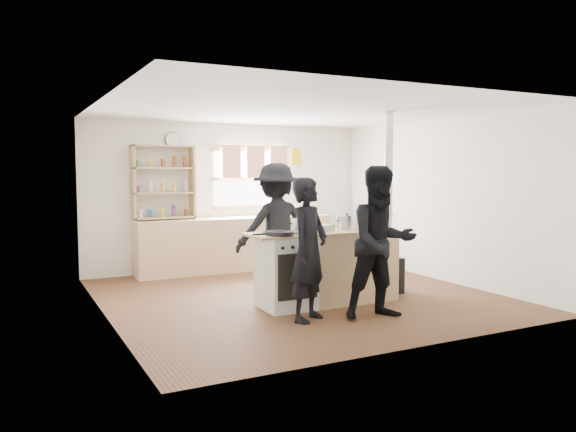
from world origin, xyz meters
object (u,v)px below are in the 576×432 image
at_px(roast_tray, 318,228).
at_px(person_far, 276,227).
at_px(stockpot_counter, 347,222).
at_px(stockpot_stove, 299,225).
at_px(flue_heater, 387,246).
at_px(cooking_island, 327,267).
at_px(person_near_left, 309,250).
at_px(thermos, 272,208).
at_px(bread_board, 376,224).
at_px(skillet_greens, 280,233).
at_px(person_near_right, 382,242).

height_order(roast_tray, person_far, person_far).
relative_size(stockpot_counter, person_far, 0.16).
height_order(stockpot_stove, flue_heater, flue_heater).
distance_m(cooking_island, person_near_left, 0.94).
height_order(thermos, stockpot_counter, thermos).
bearing_deg(cooking_island, bread_board, 1.69).
relative_size(skillet_greens, person_near_left, 0.22).
height_order(skillet_greens, bread_board, bread_board).
bearing_deg(roast_tray, skillet_greens, -161.05).
bearing_deg(thermos, person_near_left, -108.79).
height_order(roast_tray, stockpot_stove, stockpot_stove).
bearing_deg(bread_board, stockpot_counter, 174.35).
distance_m(stockpot_stove, person_near_right, 1.14).
distance_m(cooking_island, person_near_right, 1.00).
bearing_deg(thermos, person_near_right, -95.52).
bearing_deg(bread_board, person_near_right, -122.80).
bearing_deg(roast_tray, person_far, 100.02).
height_order(skillet_greens, person_near_left, person_near_left).
relative_size(thermos, skillet_greens, 0.77).
distance_m(skillet_greens, roast_tray, 0.69).
bearing_deg(person_far, cooking_island, 108.55).
relative_size(thermos, person_far, 0.15).
height_order(skillet_greens, stockpot_counter, stockpot_counter).
bearing_deg(flue_heater, person_near_left, -155.29).
distance_m(roast_tray, person_near_left, 0.86).
distance_m(skillet_greens, stockpot_stove, 0.48).
height_order(stockpot_counter, person_near_right, person_near_right).
relative_size(bread_board, person_far, 0.16).
distance_m(skillet_greens, person_far, 1.23).
relative_size(stockpot_stove, person_near_left, 0.14).
xyz_separation_m(cooking_island, stockpot_counter, (0.33, 0.07, 0.56)).
xyz_separation_m(cooking_island, person_near_right, (0.18, -0.90, 0.41)).
xyz_separation_m(stockpot_counter, person_near_left, (-0.95, -0.68, -0.21)).
xyz_separation_m(bread_board, person_far, (-1.03, 0.94, -0.08)).
xyz_separation_m(flue_heater, person_far, (-1.32, 0.80, 0.25)).
bearing_deg(stockpot_counter, thermos, 85.77).
distance_m(stockpot_stove, person_near_left, 0.79).
bearing_deg(cooking_island, thermos, 79.11).
bearing_deg(skillet_greens, cooking_island, 12.51).
relative_size(roast_tray, bread_board, 1.57).
relative_size(roast_tray, person_near_right, 0.25).
height_order(skillet_greens, roast_tray, roast_tray).
bearing_deg(thermos, cooking_island, -100.89).
distance_m(roast_tray, stockpot_counter, 0.44).
height_order(stockpot_stove, bread_board, stockpot_stove).
bearing_deg(person_near_left, person_near_right, -52.54).
xyz_separation_m(cooking_island, person_far, (-0.26, 0.96, 0.43)).
xyz_separation_m(skillet_greens, stockpot_counter, (1.09, 0.23, 0.07)).
xyz_separation_m(roast_tray, stockpot_stove, (-0.26, 0.04, 0.04)).
bearing_deg(stockpot_stove, thermos, 71.50).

